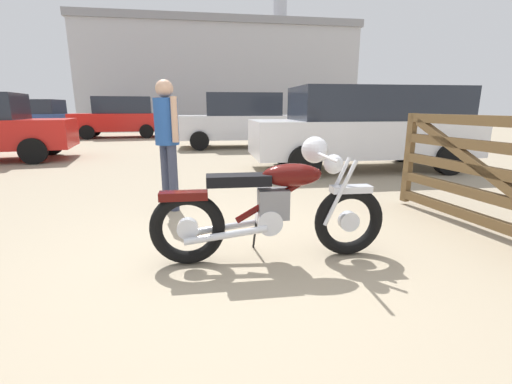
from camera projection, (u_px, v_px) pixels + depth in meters
name	position (u px, v px, depth m)	size (l,w,h in m)	color
ground_plane	(253.00, 258.00, 3.13)	(80.00, 80.00, 0.00)	gray
vintage_motorcycle	(276.00, 205.00, 3.05)	(2.08, 0.74, 1.07)	black
bystander	(167.00, 132.00, 4.41)	(0.32, 0.38, 1.66)	#383D51
blue_hatchback_right	(367.00, 126.00, 7.45)	(4.73, 2.04, 1.74)	black
red_hatchback_near	(238.00, 120.00, 11.69)	(3.90, 1.84, 1.78)	black
dark_sedan_left	(38.00, 118.00, 16.09)	(4.25, 2.02, 1.67)	black
silver_sedan_mid	(120.00, 117.00, 15.57)	(4.09, 2.23, 1.78)	black
industrial_building	(220.00, 76.00, 28.47)	(20.54, 9.89, 14.60)	#B2B2B7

